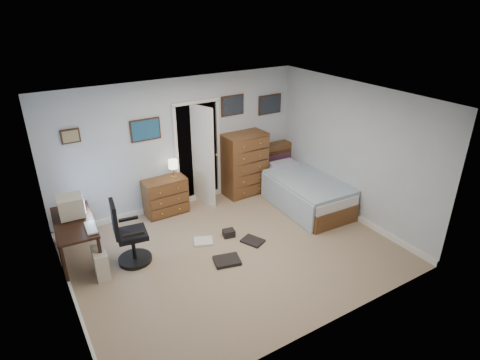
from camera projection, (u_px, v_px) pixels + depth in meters
name	position (u px, v px, depth m)	size (l,w,h in m)	color
floor	(234.00, 252.00, 6.60)	(5.00, 4.00, 0.02)	tan
computer_desk	(69.00, 232.00, 6.10)	(0.65, 1.28, 0.72)	black
crt_monitor	(71.00, 206.00, 6.12)	(0.39, 0.37, 0.34)	beige
keyboard	(91.00, 228.00, 5.88)	(0.14, 0.38, 0.02)	beige
pc_tower	(101.00, 263.00, 5.95)	(0.22, 0.41, 0.43)	beige
office_chair	(128.00, 239.00, 6.16)	(0.59, 0.59, 1.08)	black
media_stack	(58.00, 213.00, 6.96)	(0.16, 0.16, 0.78)	maroon
low_dresser	(166.00, 196.00, 7.60)	(0.80, 0.40, 0.71)	brown
table_lamp	(173.00, 165.00, 7.44)	(0.18, 0.18, 0.35)	gold
doorway	(191.00, 149.00, 8.09)	(0.96, 1.12, 2.05)	black
tall_dresser	(244.00, 164.00, 8.28)	(0.89, 0.52, 1.30)	brown
headboard_bookcase	(273.00, 162.00, 8.82)	(1.01, 0.29, 0.90)	brown
bed	(304.00, 192.00, 7.89)	(1.15, 2.02, 0.65)	brown
wall_posters	(206.00, 115.00, 7.65)	(4.38, 0.04, 0.60)	#331E11
floor_clutter	(227.00, 246.00, 6.66)	(1.12, 1.07, 0.12)	black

